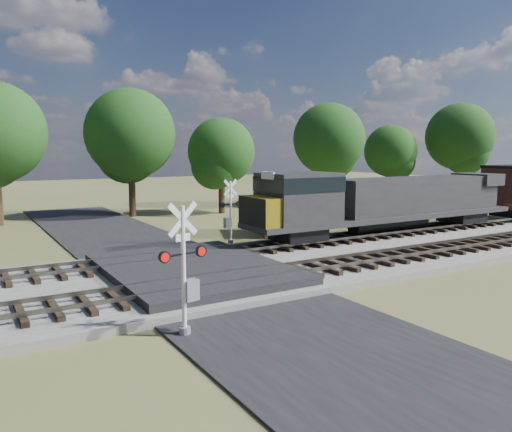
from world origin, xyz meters
TOP-DOWN VIEW (x-y plane):
  - ground at (0.00, 0.00)m, footprint 160.00×160.00m
  - ballast_bed at (10.00, 0.50)m, footprint 140.00×10.00m
  - road at (0.00, 0.00)m, footprint 7.00×60.00m
  - crossing_panel at (0.00, 0.50)m, footprint 7.00×9.00m
  - track_near at (3.12, -2.00)m, footprint 140.00×2.60m
  - track_far at (3.12, 3.00)m, footprint 140.00×2.60m
  - crossing_signal_near at (-2.87, -5.53)m, footprint 1.60×0.44m
  - crossing_signal_far at (5.04, 6.62)m, footprint 1.53×0.41m
  - equipment_shed at (10.00, 7.96)m, footprint 5.06×5.06m
  - treeline at (5.09, 21.02)m, footprint 78.44×11.86m

SIDE VIEW (x-z plane):
  - ground at x=0.00m, z-range 0.00..0.00m
  - road at x=0.00m, z-range 0.00..0.08m
  - ballast_bed at x=10.00m, z-range 0.00..0.30m
  - crossing_panel at x=0.00m, z-range 0.01..0.62m
  - track_near at x=3.12m, z-range 0.25..0.58m
  - track_far at x=3.12m, z-range 0.25..0.58m
  - equipment_shed at x=10.00m, z-range 0.02..2.66m
  - crossing_signal_far at x=5.04m, z-range -0.32..3.50m
  - crossing_signal_near at x=-2.87m, z-range -0.34..3.67m
  - treeline at x=5.09m, z-range 0.97..12.46m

